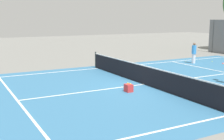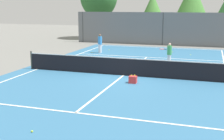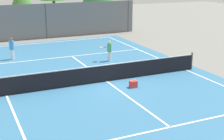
# 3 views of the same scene
# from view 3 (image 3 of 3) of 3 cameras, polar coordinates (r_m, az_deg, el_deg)

# --- Properties ---
(ground_plane) EXTENTS (80.00, 80.00, 0.00)m
(ground_plane) POSITION_cam_3_polar(r_m,az_deg,el_deg) (19.00, -0.95, -1.95)
(ground_plane) COLOR slate
(court_surface) EXTENTS (13.00, 25.00, 0.01)m
(court_surface) POSITION_cam_3_polar(r_m,az_deg,el_deg) (19.00, -0.95, -1.95)
(court_surface) COLOR teal
(court_surface) RESTS_ON ground_plane
(tennis_net) EXTENTS (11.90, 0.10, 1.10)m
(tennis_net) POSITION_cam_3_polar(r_m,az_deg,el_deg) (18.84, -0.95, -0.48)
(tennis_net) COLOR #333833
(tennis_net) RESTS_ON ground_plane
(perimeter_fence) EXTENTS (18.00, 0.12, 3.20)m
(perimeter_fence) POSITION_cam_3_polar(r_m,az_deg,el_deg) (31.68, -11.22, 8.19)
(perimeter_fence) COLOR slate
(perimeter_fence) RESTS_ON ground_plane
(player_0) EXTENTS (0.33, 0.33, 1.56)m
(player_0) POSITION_cam_3_polar(r_m,az_deg,el_deg) (24.61, -16.73, 3.56)
(player_0) COLOR silver
(player_0) RESTS_ON ground_plane
(player_2) EXTENTS (0.88, 0.55, 1.42)m
(player_2) POSITION_cam_3_polar(r_m,az_deg,el_deg) (23.13, -0.50, 3.32)
(player_2) COLOR silver
(player_2) RESTS_ON ground_plane
(ball_crate) EXTENTS (0.38, 0.31, 0.43)m
(ball_crate) POSITION_cam_3_polar(r_m,az_deg,el_deg) (18.03, 3.65, -2.40)
(ball_crate) COLOR red
(ball_crate) RESTS_ON ground_plane
(tennis_ball_0) EXTENTS (0.07, 0.07, 0.07)m
(tennis_ball_0) POSITION_cam_3_polar(r_m,az_deg,el_deg) (24.59, -18.11, 1.59)
(tennis_ball_0) COLOR #CCE533
(tennis_ball_0) RESTS_ON ground_plane
(tennis_ball_1) EXTENTS (0.07, 0.07, 0.07)m
(tennis_ball_1) POSITION_cam_3_polar(r_m,az_deg,el_deg) (18.92, -14.21, -2.45)
(tennis_ball_1) COLOR #CCE533
(tennis_ball_1) RESTS_ON ground_plane
(tennis_ball_2) EXTENTS (0.07, 0.07, 0.07)m
(tennis_ball_2) POSITION_cam_3_polar(r_m,az_deg,el_deg) (23.29, 1.09, 1.62)
(tennis_ball_2) COLOR #CCE533
(tennis_ball_2) RESTS_ON ground_plane
(tennis_ball_4) EXTENTS (0.07, 0.07, 0.07)m
(tennis_ball_4) POSITION_cam_3_polar(r_m,az_deg,el_deg) (28.02, -5.70, 4.10)
(tennis_ball_4) COLOR #CCE533
(tennis_ball_4) RESTS_ON ground_plane
(tennis_ball_5) EXTENTS (0.07, 0.07, 0.07)m
(tennis_ball_5) POSITION_cam_3_polar(r_m,az_deg,el_deg) (26.54, -16.79, 2.77)
(tennis_ball_5) COLOR #CCE533
(tennis_ball_5) RESTS_ON ground_plane
(tennis_ball_6) EXTENTS (0.07, 0.07, 0.07)m
(tennis_ball_6) POSITION_cam_3_polar(r_m,az_deg,el_deg) (27.66, -2.04, 4.01)
(tennis_ball_6) COLOR #CCE533
(tennis_ball_6) RESTS_ON ground_plane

